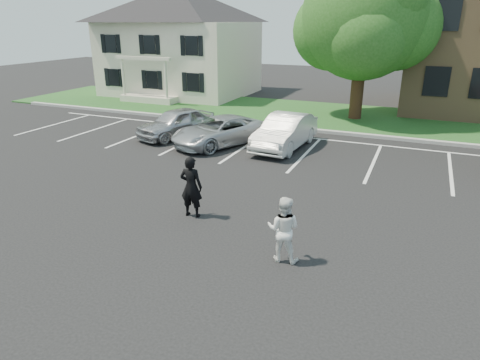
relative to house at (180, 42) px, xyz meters
name	(u,v)px	position (x,y,z in m)	size (l,w,h in m)	color
ground_plane	(225,237)	(13.00, -19.97, -3.83)	(90.00, 90.00, 0.00)	black
curb	(326,132)	(13.00, -7.97, -3.75)	(40.00, 0.30, 0.15)	gray
grass_strip	(341,117)	(13.00, -3.97, -3.79)	(44.00, 8.00, 0.08)	#1A4218
stall_lines	(343,152)	(14.40, -11.02, -3.82)	(34.00, 5.36, 0.01)	silver
house	(180,42)	(0.00, 0.00, 0.00)	(10.30, 9.22, 7.60)	beige
tree	(366,20)	(13.88, -4.08, 1.52)	(7.80, 7.20, 8.80)	black
man_black_suit	(191,187)	(11.57, -19.16, -2.93)	(0.66, 0.43, 1.80)	black
man_white_shirt	(283,229)	(14.73, -20.45, -3.03)	(0.78, 0.61, 1.60)	white
car_silver_west	(177,123)	(6.49, -11.58, -3.14)	(1.64, 4.07, 1.39)	#B4B4B9
car_silver_minivan	(220,131)	(9.03, -12.05, -3.19)	(2.12, 4.60, 1.28)	#B1B5BA
car_white_sedan	(285,132)	(11.89, -11.36, -3.09)	(1.56, 4.47, 1.47)	silver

